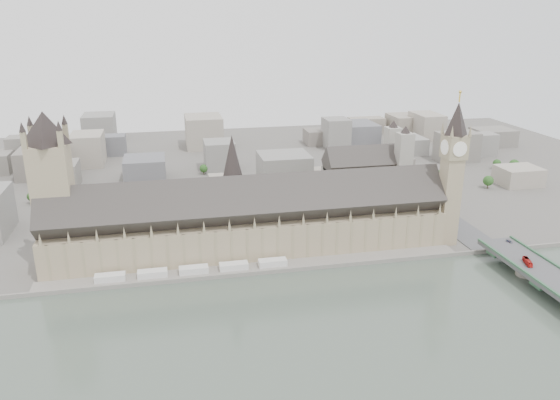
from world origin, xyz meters
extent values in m
plane|color=#595651|center=(0.00, 0.00, 0.00)|extent=(900.00, 900.00, 0.00)
cube|color=slate|center=(0.00, -15.00, 1.50)|extent=(600.00, 1.50, 3.00)
cube|color=slate|center=(0.00, -7.50, 1.00)|extent=(270.00, 15.00, 2.00)
cube|color=silver|center=(-90.00, -7.00, 4.00)|extent=(18.00, 7.00, 4.00)
cube|color=silver|center=(-65.00, -7.00, 4.00)|extent=(18.00, 7.00, 4.00)
cube|color=silver|center=(-40.00, -7.00, 4.00)|extent=(18.00, 7.00, 4.00)
cube|color=silver|center=(-15.00, -7.00, 4.00)|extent=(18.00, 7.00, 4.00)
cube|color=silver|center=(10.00, -7.00, 4.00)|extent=(18.00, 7.00, 4.00)
cube|color=gray|center=(0.00, 20.00, 12.50)|extent=(265.00, 40.00, 25.00)
cube|color=#322F2C|center=(0.00, 20.00, 35.08)|extent=(265.00, 40.73, 40.73)
cube|color=gray|center=(138.00, 8.00, 31.00)|extent=(12.00, 12.00, 62.00)
cube|color=tan|center=(138.00, 8.00, 70.00)|extent=(14.00, 14.00, 16.00)
cylinder|color=white|center=(145.20, 8.00, 70.00)|extent=(0.60, 10.00, 10.00)
cylinder|color=white|center=(130.80, 8.00, 70.00)|extent=(0.60, 10.00, 10.00)
cylinder|color=white|center=(138.00, 15.20, 70.00)|extent=(10.00, 0.60, 10.00)
cylinder|color=white|center=(138.00, 0.80, 70.00)|extent=(10.00, 0.60, 10.00)
cone|color=#2B2422|center=(138.00, 8.00, 89.00)|extent=(17.00, 17.00, 22.00)
cylinder|color=yellow|center=(138.00, 8.00, 103.00)|extent=(1.00, 1.00, 6.00)
sphere|color=yellow|center=(138.00, 8.00, 106.50)|extent=(2.00, 2.00, 2.00)
cone|color=tan|center=(144.50, 14.50, 82.00)|extent=(2.40, 2.40, 8.00)
cone|color=tan|center=(131.50, 14.50, 82.00)|extent=(2.40, 2.40, 8.00)
cone|color=tan|center=(144.50, 1.50, 82.00)|extent=(2.40, 2.40, 8.00)
cone|color=tan|center=(131.50, 1.50, 82.00)|extent=(2.40, 2.40, 8.00)
cube|color=gray|center=(-122.00, 26.00, 40.00)|extent=(23.00, 23.00, 80.00)
cone|color=#2B2422|center=(-122.00, 26.00, 90.00)|extent=(30.00, 30.00, 20.00)
cylinder|color=tan|center=(-10.00, 26.00, 43.00)|extent=(12.00, 12.00, 20.00)
cone|color=#2B2422|center=(-10.00, 26.00, 67.00)|extent=(13.00, 13.00, 28.00)
cube|color=gray|center=(105.00, 95.00, 17.00)|extent=(60.00, 28.00, 34.00)
cube|color=#322F2C|center=(105.00, 95.00, 39.00)|extent=(60.00, 28.28, 28.28)
cube|color=gray|center=(137.00, 107.00, 32.00)|extent=(12.00, 12.00, 64.00)
cube|color=gray|center=(137.00, 83.00, 32.00)|extent=(12.00, 12.00, 64.00)
imported|color=red|center=(158.57, -54.49, 11.87)|extent=(6.11, 11.88, 3.23)
imported|color=gray|center=(168.06, -22.16, 10.94)|extent=(3.23, 5.09, 1.37)
camera|label=1|loc=(-51.43, -317.83, 154.01)|focal=35.00mm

